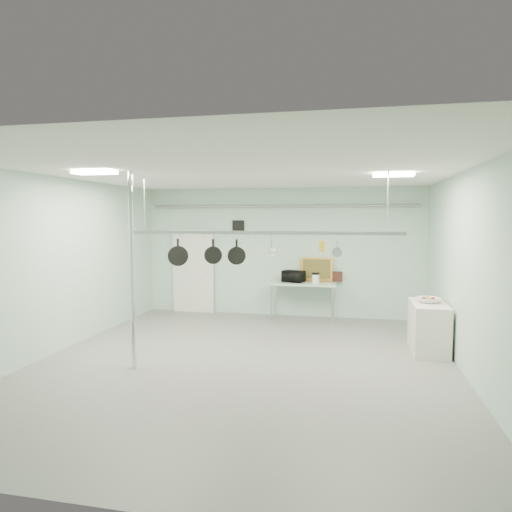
% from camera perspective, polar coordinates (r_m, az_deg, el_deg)
% --- Properties ---
extents(floor, '(8.00, 8.00, 0.00)m').
position_cam_1_polar(floor, '(7.90, -1.51, -13.28)').
color(floor, gray).
rests_on(floor, ground).
extents(ceiling, '(7.00, 8.00, 0.02)m').
position_cam_1_polar(ceiling, '(7.56, -1.57, 10.40)').
color(ceiling, silver).
rests_on(ceiling, back_wall).
extents(back_wall, '(7.00, 0.02, 3.20)m').
position_cam_1_polar(back_wall, '(11.47, 3.13, 0.48)').
color(back_wall, '#ADCFBB').
rests_on(back_wall, floor).
extents(right_wall, '(0.02, 8.00, 3.20)m').
position_cam_1_polar(right_wall, '(7.56, 25.16, -2.12)').
color(right_wall, '#ADCFBB').
rests_on(right_wall, floor).
extents(door, '(1.10, 0.10, 2.20)m').
position_cam_1_polar(door, '(12.04, -7.80, -1.99)').
color(door, silver).
rests_on(door, floor).
extents(wall_vent, '(0.30, 0.04, 0.30)m').
position_cam_1_polar(wall_vent, '(11.64, -2.24, 3.75)').
color(wall_vent, black).
rests_on(wall_vent, back_wall).
extents(conduit_pipe, '(6.60, 0.07, 0.07)m').
position_cam_1_polar(conduit_pipe, '(11.35, 3.09, 6.24)').
color(conduit_pipe, gray).
rests_on(conduit_pipe, back_wall).
extents(chrome_pole, '(0.08, 0.08, 3.20)m').
position_cam_1_polar(chrome_pole, '(7.60, -15.20, -1.81)').
color(chrome_pole, silver).
rests_on(chrome_pole, floor).
extents(prep_table, '(1.60, 0.70, 0.91)m').
position_cam_1_polar(prep_table, '(11.09, 5.87, -3.68)').
color(prep_table, '#AFCEB7').
rests_on(prep_table, floor).
extents(side_cabinet, '(0.60, 1.20, 0.90)m').
position_cam_1_polar(side_cabinet, '(9.04, 20.75, -8.33)').
color(side_cabinet, beige).
rests_on(side_cabinet, floor).
extents(pot_rack, '(4.80, 0.06, 1.00)m').
position_cam_1_polar(pot_rack, '(7.77, 0.40, 3.15)').
color(pot_rack, '#B7B7BC').
rests_on(pot_rack, ceiling).
extents(light_panel_left, '(0.65, 0.30, 0.05)m').
position_cam_1_polar(light_panel_left, '(7.66, -19.53, 9.83)').
color(light_panel_left, white).
rests_on(light_panel_left, ceiling).
extents(light_panel_right, '(0.65, 0.30, 0.05)m').
position_cam_1_polar(light_panel_right, '(7.97, 16.79, 9.69)').
color(light_panel_right, white).
rests_on(light_panel_right, ceiling).
extents(microwave, '(0.58, 0.47, 0.28)m').
position_cam_1_polar(microwave, '(11.11, 4.73, -2.55)').
color(microwave, black).
rests_on(microwave, prep_table).
extents(coffee_canister, '(0.18, 0.18, 0.22)m').
position_cam_1_polar(coffee_canister, '(10.91, 7.47, -2.86)').
color(coffee_canister, white).
rests_on(coffee_canister, prep_table).
extents(painting_large, '(0.78, 0.15, 0.58)m').
position_cam_1_polar(painting_large, '(11.31, 7.58, -1.67)').
color(painting_large, '#C98236').
rests_on(painting_large, prep_table).
extents(painting_small, '(0.30, 0.10, 0.25)m').
position_cam_1_polar(painting_small, '(11.30, 9.98, -2.55)').
color(painting_small, '#361912').
rests_on(painting_small, prep_table).
extents(fruit_bowl, '(0.43, 0.43, 0.10)m').
position_cam_1_polar(fruit_bowl, '(8.97, 20.75, -5.17)').
color(fruit_bowl, silver).
rests_on(fruit_bowl, side_cabinet).
extents(skillet_left, '(0.35, 0.20, 0.47)m').
position_cam_1_polar(skillet_left, '(8.21, -9.73, 0.53)').
color(skillet_left, black).
rests_on(skillet_left, pot_rack).
extents(skillet_mid, '(0.31, 0.14, 0.42)m').
position_cam_1_polar(skillet_mid, '(7.99, -5.39, 0.61)').
color(skillet_mid, black).
rests_on(skillet_mid, pot_rack).
extents(skillet_right, '(0.31, 0.16, 0.43)m').
position_cam_1_polar(skillet_right, '(7.88, -2.44, 0.55)').
color(skillet_right, black).
rests_on(skillet_right, pot_rack).
extents(whisk, '(0.14, 0.14, 0.29)m').
position_cam_1_polar(whisk, '(7.74, 1.96, 0.98)').
color(whisk, '#A8A8AC').
rests_on(whisk, pot_rack).
extents(grater, '(0.09, 0.04, 0.21)m').
position_cam_1_polar(grater, '(7.64, 8.23, 1.21)').
color(grater, yellow).
rests_on(grater, pot_rack).
extents(saucepan, '(0.18, 0.13, 0.30)m').
position_cam_1_polar(saucepan, '(7.63, 10.10, 0.84)').
color(saucepan, silver).
rests_on(saucepan, pot_rack).
extents(fruit_cluster, '(0.24, 0.24, 0.09)m').
position_cam_1_polar(fruit_cluster, '(8.97, 20.76, -4.92)').
color(fruit_cluster, maroon).
rests_on(fruit_cluster, fruit_bowl).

